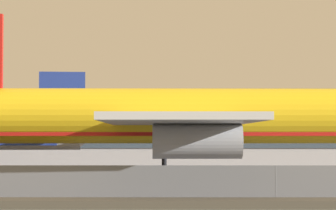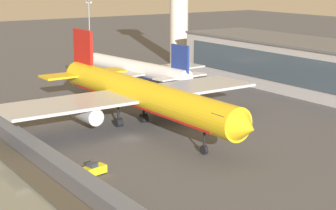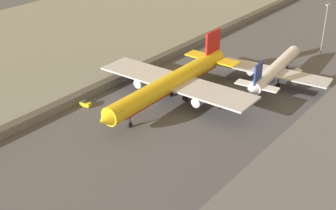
{
  "view_description": "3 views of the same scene",
  "coord_description": "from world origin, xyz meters",
  "px_view_note": "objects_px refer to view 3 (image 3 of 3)",
  "views": [
    {
      "loc": [
        -7.0,
        -70.07,
        4.33
      ],
      "look_at": [
        -7.44,
        7.61,
        7.51
      ],
      "focal_mm": 85.0,
      "sensor_mm": 36.0,
      "label": 1
    },
    {
      "loc": [
        79.67,
        -45.25,
        27.19
      ],
      "look_at": [
        -2.65,
        9.51,
        4.03
      ],
      "focal_mm": 60.0,
      "sensor_mm": 36.0,
      "label": 2
    },
    {
      "loc": [
        93.08,
        79.43,
        62.01
      ],
      "look_at": [
        3.27,
        9.75,
        3.76
      ],
      "focal_mm": 50.0,
      "sensor_mm": 36.0,
      "label": 3
    }
  ],
  "objects_px": {
    "cargo_jet_yellow": "(172,83)",
    "apron_light_mast_apron_west": "(325,27)",
    "baggage_tug": "(85,104)",
    "passenger_jet_white": "(275,70)",
    "ops_van": "(295,74)"
  },
  "relations": [
    {
      "from": "passenger_jet_white",
      "to": "ops_van",
      "type": "xyz_separation_m",
      "value": [
        -8.45,
        3.46,
        -3.39
      ]
    },
    {
      "from": "cargo_jet_yellow",
      "to": "ops_van",
      "type": "relative_size",
      "value": 10.56
    },
    {
      "from": "cargo_jet_yellow",
      "to": "baggage_tug",
      "type": "height_order",
      "value": "cargo_jet_yellow"
    },
    {
      "from": "baggage_tug",
      "to": "ops_van",
      "type": "bearing_deg",
      "value": 145.46
    },
    {
      "from": "passenger_jet_white",
      "to": "apron_light_mast_apron_west",
      "type": "bearing_deg",
      "value": 174.98
    },
    {
      "from": "apron_light_mast_apron_west",
      "to": "ops_van",
      "type": "bearing_deg",
      "value": 1.69
    },
    {
      "from": "passenger_jet_white",
      "to": "baggage_tug",
      "type": "height_order",
      "value": "passenger_jet_white"
    },
    {
      "from": "passenger_jet_white",
      "to": "cargo_jet_yellow",
      "type": "bearing_deg",
      "value": -30.28
    },
    {
      "from": "apron_light_mast_apron_west",
      "to": "baggage_tug",
      "type": "bearing_deg",
      "value": -25.65
    },
    {
      "from": "cargo_jet_yellow",
      "to": "apron_light_mast_apron_west",
      "type": "relative_size",
      "value": 2.92
    },
    {
      "from": "cargo_jet_yellow",
      "to": "apron_light_mast_apron_west",
      "type": "xyz_separation_m",
      "value": [
        -62.03,
        20.53,
        5.07
      ]
    },
    {
      "from": "baggage_tug",
      "to": "ops_van",
      "type": "relative_size",
      "value": 0.63
    },
    {
      "from": "cargo_jet_yellow",
      "to": "ops_van",
      "type": "height_order",
      "value": "cargo_jet_yellow"
    },
    {
      "from": "passenger_jet_white",
      "to": "apron_light_mast_apron_west",
      "type": "xyz_separation_m",
      "value": [
        -31.63,
        2.78,
        6.54
      ]
    },
    {
      "from": "ops_van",
      "to": "cargo_jet_yellow",
      "type": "bearing_deg",
      "value": -28.63
    }
  ]
}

